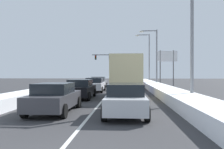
{
  "coord_description": "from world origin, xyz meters",
  "views": [
    {
      "loc": [
        1.68,
        -4.07,
        2.02
      ],
      "look_at": [
        -0.68,
        35.77,
        1.75
      ],
      "focal_mm": 36.17,
      "sensor_mm": 36.0,
      "label": 1
    }
  ],
  "objects_px": {
    "box_truck_right_lane_second": "(126,74)",
    "sedan_red_right_lane_fourth": "(127,82)",
    "roadside_sign_right": "(167,60)",
    "traffic_light_gantry": "(123,60)",
    "street_lamp_right_far": "(147,54)",
    "sedan_silver_right_lane_nearest": "(125,99)",
    "sedan_white_center_lane_third": "(95,85)",
    "sedan_charcoal_center_lane_nearest": "(55,97)",
    "sedan_gray_center_lane_fourth": "(99,82)",
    "street_lamp_right_mid": "(154,53)",
    "sedan_tan_right_lane_third": "(124,84)",
    "sedan_black_center_lane_second": "(81,89)",
    "street_lamp_right_near": "(187,21)"
  },
  "relations": [
    {
      "from": "sedan_red_right_lane_fourth",
      "to": "traffic_light_gantry",
      "type": "relative_size",
      "value": 0.42
    },
    {
      "from": "sedan_silver_right_lane_nearest",
      "to": "traffic_light_gantry",
      "type": "distance_m",
      "value": 38.01
    },
    {
      "from": "street_lamp_right_near",
      "to": "street_lamp_right_far",
      "type": "distance_m",
      "value": 26.75
    },
    {
      "from": "sedan_white_center_lane_third",
      "to": "sedan_gray_center_lane_fourth",
      "type": "relative_size",
      "value": 1.0
    },
    {
      "from": "box_truck_right_lane_second",
      "to": "street_lamp_right_near",
      "type": "bearing_deg",
      "value": -42.13
    },
    {
      "from": "sedan_gray_center_lane_fourth",
      "to": "sedan_charcoal_center_lane_nearest",
      "type": "bearing_deg",
      "value": -90.13
    },
    {
      "from": "sedan_red_right_lane_fourth",
      "to": "roadside_sign_right",
      "type": "bearing_deg",
      "value": 22.29
    },
    {
      "from": "sedan_white_center_lane_third",
      "to": "sedan_tan_right_lane_third",
      "type": "bearing_deg",
      "value": 36.91
    },
    {
      "from": "sedan_black_center_lane_second",
      "to": "sedan_gray_center_lane_fourth",
      "type": "relative_size",
      "value": 1.0
    },
    {
      "from": "street_lamp_right_near",
      "to": "street_lamp_right_mid",
      "type": "relative_size",
      "value": 1.11
    },
    {
      "from": "sedan_silver_right_lane_nearest",
      "to": "sedan_charcoal_center_lane_nearest",
      "type": "relative_size",
      "value": 1.0
    },
    {
      "from": "sedan_charcoal_center_lane_nearest",
      "to": "street_lamp_right_far",
      "type": "distance_m",
      "value": 31.91
    },
    {
      "from": "sedan_silver_right_lane_nearest",
      "to": "sedan_white_center_lane_third",
      "type": "distance_m",
      "value": 13.62
    },
    {
      "from": "sedan_silver_right_lane_nearest",
      "to": "sedan_black_center_lane_second",
      "type": "distance_m",
      "value": 7.7
    },
    {
      "from": "traffic_light_gantry",
      "to": "street_lamp_right_near",
      "type": "relative_size",
      "value": 1.15
    },
    {
      "from": "sedan_white_center_lane_third",
      "to": "sedan_gray_center_lane_fourth",
      "type": "xyz_separation_m",
      "value": [
        -0.3,
        5.99,
        0.0
      ]
    },
    {
      "from": "sedan_charcoal_center_lane_nearest",
      "to": "sedan_white_center_lane_third",
      "type": "distance_m",
      "value": 12.7
    },
    {
      "from": "street_lamp_right_near",
      "to": "street_lamp_right_far",
      "type": "height_order",
      "value": "street_lamp_right_near"
    },
    {
      "from": "street_lamp_right_mid",
      "to": "sedan_tan_right_lane_third",
      "type": "bearing_deg",
      "value": -123.02
    },
    {
      "from": "sedan_red_right_lane_fourth",
      "to": "sedan_charcoal_center_lane_nearest",
      "type": "height_order",
      "value": "same"
    },
    {
      "from": "sedan_silver_right_lane_nearest",
      "to": "street_lamp_right_near",
      "type": "bearing_deg",
      "value": 47.05
    },
    {
      "from": "sedan_tan_right_lane_third",
      "to": "traffic_light_gantry",
      "type": "relative_size",
      "value": 0.42
    },
    {
      "from": "box_truck_right_lane_second",
      "to": "roadside_sign_right",
      "type": "xyz_separation_m",
      "value": [
        6.3,
        16.2,
        2.12
      ]
    },
    {
      "from": "box_truck_right_lane_second",
      "to": "sedan_tan_right_lane_third",
      "type": "relative_size",
      "value": 1.6
    },
    {
      "from": "sedan_charcoal_center_lane_nearest",
      "to": "traffic_light_gantry",
      "type": "distance_m",
      "value": 37.62
    },
    {
      "from": "box_truck_right_lane_second",
      "to": "traffic_light_gantry",
      "type": "relative_size",
      "value": 0.68
    },
    {
      "from": "box_truck_right_lane_second",
      "to": "sedan_red_right_lane_fourth",
      "type": "distance_m",
      "value": 13.73
    },
    {
      "from": "street_lamp_right_near",
      "to": "roadside_sign_right",
      "type": "bearing_deg",
      "value": 83.45
    },
    {
      "from": "traffic_light_gantry",
      "to": "street_lamp_right_far",
      "type": "relative_size",
      "value": 1.15
    },
    {
      "from": "traffic_light_gantry",
      "to": "sedan_black_center_lane_second",
      "type": "bearing_deg",
      "value": -95.62
    },
    {
      "from": "sedan_tan_right_lane_third",
      "to": "sedan_red_right_lane_fourth",
      "type": "distance_m",
      "value": 6.11
    },
    {
      "from": "box_truck_right_lane_second",
      "to": "traffic_light_gantry",
      "type": "bearing_deg",
      "value": 91.07
    },
    {
      "from": "sedan_black_center_lane_second",
      "to": "traffic_light_gantry",
      "type": "distance_m",
      "value": 31.37
    },
    {
      "from": "sedan_white_center_lane_third",
      "to": "street_lamp_right_mid",
      "type": "xyz_separation_m",
      "value": [
        7.47,
        8.99,
        4.2
      ]
    },
    {
      "from": "traffic_light_gantry",
      "to": "street_lamp_right_near",
      "type": "distance_m",
      "value": 33.74
    },
    {
      "from": "sedan_charcoal_center_lane_nearest",
      "to": "roadside_sign_right",
      "type": "height_order",
      "value": "roadside_sign_right"
    },
    {
      "from": "sedan_tan_right_lane_third",
      "to": "street_lamp_right_mid",
      "type": "xyz_separation_m",
      "value": [
        4.3,
        6.61,
        4.2
      ]
    },
    {
      "from": "sedan_charcoal_center_lane_nearest",
      "to": "street_lamp_right_mid",
      "type": "bearing_deg",
      "value": 70.2
    },
    {
      "from": "roadside_sign_right",
      "to": "sedan_black_center_lane_second",
      "type": "bearing_deg",
      "value": -119.67
    },
    {
      "from": "sedan_silver_right_lane_nearest",
      "to": "sedan_gray_center_lane_fourth",
      "type": "distance_m",
      "value": 19.54
    },
    {
      "from": "street_lamp_right_near",
      "to": "sedan_white_center_lane_third",
      "type": "bearing_deg",
      "value": 129.77
    },
    {
      "from": "street_lamp_right_near",
      "to": "roadside_sign_right",
      "type": "distance_m",
      "value": 20.02
    },
    {
      "from": "sedan_silver_right_lane_nearest",
      "to": "sedan_black_center_lane_second",
      "type": "xyz_separation_m",
      "value": [
        -3.55,
        6.83,
        0.0
      ]
    },
    {
      "from": "traffic_light_gantry",
      "to": "street_lamp_right_far",
      "type": "bearing_deg",
      "value": -55.52
    },
    {
      "from": "sedan_white_center_lane_third",
      "to": "roadside_sign_right",
      "type": "xyz_separation_m",
      "value": [
        9.63,
        11.0,
        3.25
      ]
    },
    {
      "from": "sedan_charcoal_center_lane_nearest",
      "to": "sedan_gray_center_lane_fourth",
      "type": "height_order",
      "value": "same"
    },
    {
      "from": "traffic_light_gantry",
      "to": "street_lamp_right_mid",
      "type": "distance_m",
      "value": 16.28
    },
    {
      "from": "box_truck_right_lane_second",
      "to": "sedan_red_right_lane_fourth",
      "type": "relative_size",
      "value": 1.6
    },
    {
      "from": "roadside_sign_right",
      "to": "sedan_red_right_lane_fourth",
      "type": "bearing_deg",
      "value": -157.71
    },
    {
      "from": "sedan_red_right_lane_fourth",
      "to": "street_lamp_right_near",
      "type": "height_order",
      "value": "street_lamp_right_near"
    }
  ]
}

